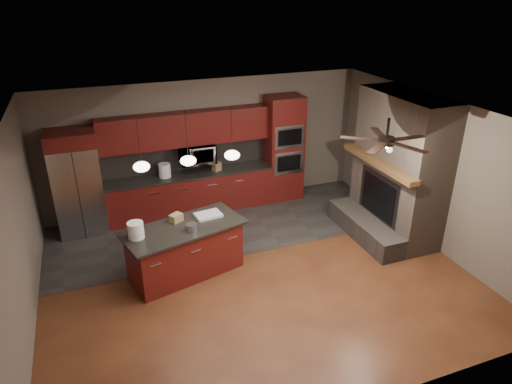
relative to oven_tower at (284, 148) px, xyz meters
name	(u,v)px	position (x,y,z in m)	size (l,w,h in m)	color
ground	(255,273)	(-1.70, -2.69, -1.19)	(7.00, 7.00, 0.00)	brown
ceiling	(255,116)	(-1.70, -2.69, 1.61)	(7.00, 6.00, 0.02)	white
back_wall	(207,144)	(-1.70, 0.31, 0.21)	(7.00, 0.02, 2.80)	#695F54
right_wall	(431,172)	(1.80, -2.69, 0.21)	(0.02, 6.00, 2.80)	#695F54
left_wall	(16,240)	(-5.20, -2.69, 0.21)	(0.02, 6.00, 2.80)	#695F54
slate_tile_patch	(225,226)	(-1.70, -0.89, -1.19)	(7.00, 2.40, 0.01)	#33302E
fireplace_column	(396,172)	(1.34, -2.29, 0.11)	(1.30, 2.10, 2.80)	brown
back_cabinetry	(189,173)	(-2.18, 0.05, -0.30)	(3.59, 0.64, 2.20)	#5D1114
oven_tower	(284,148)	(0.00, 0.00, 0.00)	(0.80, 0.63, 2.38)	#5D1114
microwave	(197,154)	(-1.98, 0.06, 0.11)	(0.73, 0.41, 0.50)	silver
refrigerator	(78,183)	(-4.41, -0.07, -0.14)	(0.90, 0.75, 2.11)	silver
kitchen_island	(185,250)	(-2.81, -2.27, -0.73)	(2.16, 1.38, 0.92)	#5D1114
white_bucket	(136,230)	(-3.58, -2.36, -0.14)	(0.25, 0.25, 0.27)	white
paint_can	(192,227)	(-2.71, -2.45, -0.21)	(0.19, 0.19, 0.12)	#A8A8AD
paint_tray	(208,215)	(-2.33, -2.05, -0.25)	(0.44, 0.31, 0.04)	silver
cardboard_box	(176,218)	(-2.88, -2.04, -0.21)	(0.21, 0.15, 0.13)	#92784B
counter_bucket	(165,170)	(-2.70, 0.01, -0.15)	(0.25, 0.25, 0.29)	white
counter_box	(217,166)	(-1.59, -0.04, -0.20)	(0.17, 0.13, 0.19)	olive
pendant_left	(141,166)	(-3.35, -1.99, 0.77)	(0.26, 0.26, 0.92)	black
pendant_center	(188,160)	(-2.60, -1.99, 0.77)	(0.26, 0.26, 0.92)	black
pendant_right	(232,155)	(-1.85, -1.99, 0.77)	(0.26, 0.26, 0.92)	black
ceiling_fan	(386,140)	(0.10, -3.49, 1.27)	(1.27, 1.33, 0.41)	black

